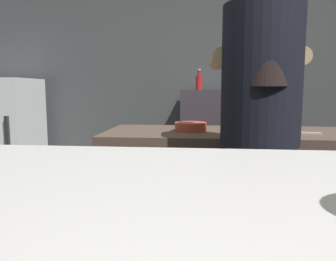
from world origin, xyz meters
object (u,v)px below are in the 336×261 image
at_px(bartender, 260,124).
at_px(mixing_bowl, 191,127).
at_px(bottle_olive_oil, 253,81).
at_px(bottle_vinegar, 199,82).
at_px(bottle_hot_sauce, 234,82).
at_px(chefs_knife, 298,133).
at_px(mini_fridge, 5,143).

relative_size(bartender, mixing_bowl, 9.22).
relative_size(bartender, bottle_olive_oil, 8.16).
bearing_deg(bottle_vinegar, bottle_hot_sauce, 9.75).
distance_m(mixing_bowl, bottle_vinegar, 1.29).
bearing_deg(chefs_knife, bartender, -114.84).
distance_m(mini_fridge, mixing_bowl, 2.16).
xyz_separation_m(bartender, bottle_vinegar, (-0.28, 1.70, 0.22)).
relative_size(mini_fridge, bottle_hot_sauce, 6.10).
relative_size(mixing_bowl, bottle_vinegar, 0.95).
distance_m(mini_fridge, bottle_vinegar, 1.98).
relative_size(mini_fridge, bottle_olive_oil, 5.93).
height_order(bartender, chefs_knife, bartender).
bearing_deg(mixing_bowl, bottle_hot_sauce, 74.03).
distance_m(bartender, mixing_bowl, 0.55).
height_order(mixing_bowl, bottle_vinegar, bottle_vinegar).
height_order(bottle_vinegar, bottle_olive_oil, bottle_olive_oil).
xyz_separation_m(mixing_bowl, bottle_olive_oil, (0.53, 1.20, 0.29)).
bearing_deg(bottle_vinegar, mini_fridge, -174.81).
distance_m(chefs_knife, bottle_olive_oil, 1.28).
distance_m(bartender, bottle_olive_oil, 1.67).
xyz_separation_m(bartender, bottle_olive_oil, (0.22, 1.64, 0.23)).
xyz_separation_m(chefs_knife, bottle_hot_sauce, (-0.22, 1.35, 0.31)).
bearing_deg(bottle_hot_sauce, bottle_olive_oil, -36.05).
relative_size(mixing_bowl, bottle_olive_oil, 0.89).
distance_m(bartender, chefs_knife, 0.50).
bearing_deg(bottle_hot_sauce, mini_fridge, -174.11).
bearing_deg(bottle_olive_oil, bottle_hot_sauce, 143.95).
bearing_deg(mini_fridge, mixing_bowl, -30.49).
bearing_deg(bartender, bottle_hot_sauce, -3.12).
bearing_deg(bottle_vinegar, bottle_olive_oil, -6.59).
height_order(mixing_bowl, chefs_knife, mixing_bowl).
height_order(mixing_bowl, bottle_hot_sauce, bottle_hot_sauce).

